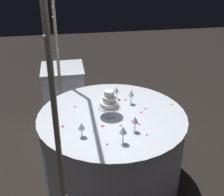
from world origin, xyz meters
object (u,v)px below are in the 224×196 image
at_px(wine_glass_0, 116,90).
at_px(wine_glass_4, 135,120).
at_px(wine_glass_2, 123,131).
at_px(side_table, 64,94).
at_px(main_table, 112,148).
at_px(wine_glass_3, 131,94).
at_px(decorative_arch, 54,41).
at_px(tiered_cake, 109,102).
at_px(wine_glass_1, 81,127).

relative_size(wine_glass_0, wine_glass_4, 0.94).
bearing_deg(wine_glass_2, side_table, 14.68).
bearing_deg(main_table, wine_glass_4, -154.62).
height_order(side_table, wine_glass_4, wine_glass_4).
bearing_deg(wine_glass_3, wine_glass_4, 170.99).
relative_size(decorative_arch, wine_glass_4, 15.66).
relative_size(main_table, wine_glass_2, 8.93).
relative_size(side_table, wine_glass_3, 5.06).
height_order(decorative_arch, tiered_cake, decorative_arch).
distance_m(side_table, tiered_cake, 1.48).
bearing_deg(wine_glass_4, side_table, 20.35).
bearing_deg(wine_glass_3, main_table, 129.84).
relative_size(wine_glass_2, wine_glass_3, 1.01).
bearing_deg(wine_glass_2, wine_glass_4, -42.04).
xyz_separation_m(main_table, wine_glass_3, (0.19, -0.23, 0.51)).
relative_size(decorative_arch, main_table, 1.70).
xyz_separation_m(decorative_arch, wine_glass_1, (-0.31, -0.17, -0.65)).
height_order(main_table, wine_glass_3, wine_glass_3).
relative_size(wine_glass_1, wine_glass_2, 0.85).
bearing_deg(tiered_cake, decorative_arch, 88.86).
bearing_deg(wine_glass_1, wine_glass_0, -32.88).
relative_size(wine_glass_0, wine_glass_1, 1.07).
distance_m(decorative_arch, main_table, 1.24).
bearing_deg(main_table, tiered_cake, 109.52).
bearing_deg(wine_glass_0, wine_glass_1, 147.12).
relative_size(wine_glass_0, wine_glass_3, 0.92).
xyz_separation_m(side_table, wine_glass_1, (-1.62, -0.14, 0.49)).
relative_size(wine_glass_3, wine_glass_4, 1.02).
xyz_separation_m(main_table, wine_glass_0, (0.32, -0.10, 0.50)).
distance_m(wine_glass_0, wine_glass_2, 0.79).
height_order(side_table, tiered_cake, tiered_cake).
xyz_separation_m(main_table, tiered_cake, (-0.01, 0.03, 0.54)).
bearing_deg(main_table, decorative_arch, 90.12).
bearing_deg(wine_glass_1, main_table, -44.70).
xyz_separation_m(decorative_arch, wine_glass_2, (-0.46, -0.50, -0.63)).
height_order(wine_glass_0, wine_glass_3, wine_glass_3).
relative_size(decorative_arch, wine_glass_1, 17.75).
distance_m(decorative_arch, wine_glass_4, 0.95).
relative_size(wine_glass_1, wine_glass_3, 0.86).
xyz_separation_m(wine_glass_1, wine_glass_2, (-0.15, -0.32, 0.02)).
bearing_deg(wine_glass_2, wine_glass_1, 65.30).
xyz_separation_m(decorative_arch, wine_glass_3, (0.19, -0.71, -0.64)).
xyz_separation_m(decorative_arch, tiered_cake, (-0.01, -0.46, -0.60)).
xyz_separation_m(decorative_arch, side_table, (1.31, -0.03, -1.14)).
bearing_deg(wine_glass_3, wine_glass_0, 45.57).
height_order(wine_glass_0, wine_glass_2, wine_glass_2).
xyz_separation_m(wine_glass_0, wine_glass_4, (-0.63, -0.05, 0.01)).
bearing_deg(side_table, decorative_arch, 178.50).
height_order(wine_glass_2, wine_glass_4, wine_glass_2).
bearing_deg(wine_glass_4, wine_glass_2, 137.96).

